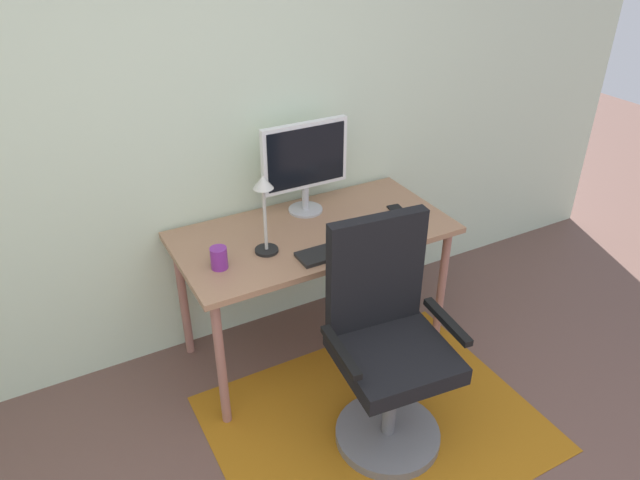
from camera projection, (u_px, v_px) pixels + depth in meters
name	position (u px, v px, depth m)	size (l,w,h in m)	color
wall_back	(167.00, 115.00, 2.73)	(6.00, 0.10, 2.60)	silver
area_rug	(375.00, 423.00, 2.82)	(1.48, 1.18, 0.01)	#9C5C12
desk	(314.00, 243.00, 2.97)	(1.37, 0.69, 0.74)	#9E7153
monitor	(305.00, 160.00, 2.96)	(0.47, 0.18, 0.48)	#B2B2B7
keyboard	(341.00, 249.00, 2.76)	(0.43, 0.13, 0.02)	black
computer_mouse	(396.00, 235.00, 2.85)	(0.06, 0.10, 0.03)	white
coffee_cup	(219.00, 258.00, 2.61)	(0.08, 0.08, 0.10)	#772788
cell_phone	(398.00, 211.00, 3.09)	(0.07, 0.14, 0.01)	black
desk_lamp	(264.00, 203.00, 2.62)	(0.11, 0.11, 0.39)	black
office_chair	(387.00, 353.00, 2.55)	(0.57, 0.50, 1.07)	slate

